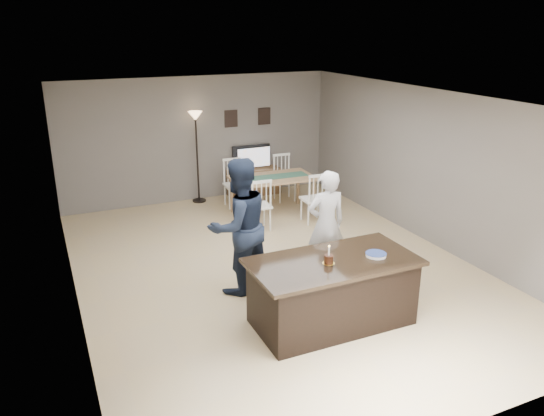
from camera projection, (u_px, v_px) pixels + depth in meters
name	position (u px, v px, depth m)	size (l,w,h in m)	color
floor	(275.00, 268.00, 8.55)	(8.00, 8.00, 0.00)	tan
room_shell	(275.00, 167.00, 8.00)	(8.00, 8.00, 8.00)	slate
kitchen_island	(332.00, 291.00, 6.85)	(2.15, 1.10, 0.90)	black
tv_console	(254.00, 182.00, 12.17)	(1.20, 0.40, 0.60)	brown
television	(253.00, 157.00, 12.04)	(0.91, 0.12, 0.53)	black
tv_screen_glow	(254.00, 158.00, 11.97)	(0.78, 0.78, 0.00)	orange
picture_frames	(248.00, 117.00, 11.85)	(1.10, 0.02, 0.38)	black
doorway	(88.00, 300.00, 5.00)	(0.00, 2.10, 2.65)	black
woman	(326.00, 224.00, 8.09)	(0.61, 0.40, 1.68)	silver
man	(239.00, 227.00, 7.54)	(0.97, 0.76, 2.00)	#182236
birthday_cake	(329.00, 259.00, 6.60)	(0.16, 0.16, 0.24)	gold
plate_stack	(376.00, 255.00, 6.81)	(0.27, 0.27, 0.04)	white
dining_table	(272.00, 183.00, 10.80)	(1.72, 1.96, 1.02)	tan
floor_lamp	(196.00, 132.00, 11.27)	(0.30, 0.30, 1.99)	black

